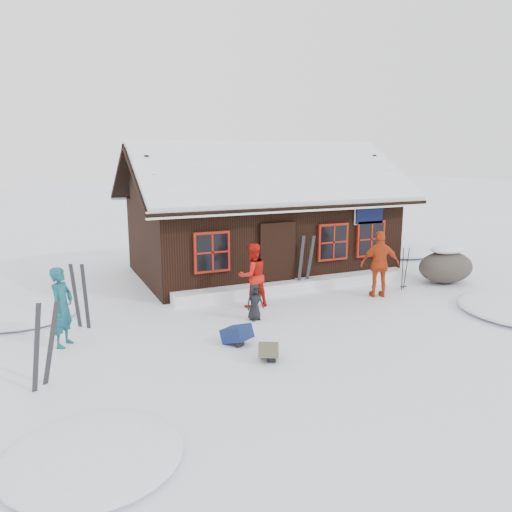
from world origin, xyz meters
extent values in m
plane|color=white|center=(0.00, 0.00, 0.00)|extent=(120.00, 120.00, 0.00)
cube|color=black|center=(1.50, 5.00, 1.25)|extent=(8.00, 5.00, 2.50)
cube|color=black|center=(1.50, 3.52, 3.35)|extent=(8.90, 3.14, 1.88)
cube|color=black|center=(1.50, 6.47, 3.35)|extent=(8.90, 3.14, 1.88)
cube|color=white|center=(1.50, 3.52, 3.49)|extent=(8.72, 3.07, 1.86)
cube|color=white|center=(1.50, 6.47, 3.49)|extent=(8.72, 3.07, 1.86)
cube|color=white|center=(1.50, 5.00, 4.22)|extent=(8.81, 0.22, 0.14)
cube|color=silver|center=(1.50, 2.05, 2.48)|extent=(8.90, 0.10, 0.20)
cube|color=black|center=(0.90, 2.45, 1.00)|extent=(1.00, 0.10, 2.00)
cube|color=black|center=(4.10, 2.42, 2.15)|extent=(1.00, 0.06, 0.60)
cube|color=maroon|center=(-1.10, 2.44, 1.35)|extent=(1.04, 0.10, 1.14)
cube|color=black|center=(-1.10, 2.40, 1.35)|extent=(0.90, 0.04, 1.00)
cube|color=maroon|center=(2.80, 2.44, 1.35)|extent=(1.04, 0.10, 1.14)
cube|color=black|center=(2.80, 2.40, 1.35)|extent=(0.90, 0.04, 1.00)
cube|color=maroon|center=(4.20, 2.44, 1.35)|extent=(1.04, 0.10, 1.14)
cube|color=black|center=(4.20, 2.40, 1.35)|extent=(0.90, 0.04, 1.00)
cube|color=white|center=(1.50, 2.25, 0.17)|extent=(7.60, 0.60, 0.35)
ellipsoid|color=white|center=(-6.00, 3.00, 0.00)|extent=(2.80, 2.80, 0.34)
ellipsoid|color=white|center=(-5.00, -4.00, 0.00)|extent=(2.40, 2.40, 0.29)
ellipsoid|color=white|center=(8.00, 6.00, 0.00)|extent=(4.00, 4.00, 0.48)
imported|color=#124C56|center=(-5.10, 0.47, 0.85)|extent=(0.69, 0.75, 1.71)
imported|color=red|center=(-0.34, 1.38, 0.85)|extent=(0.89, 0.72, 1.71)
imported|color=#B83A12|center=(3.32, 0.78, 0.95)|extent=(1.20, 0.83, 1.89)
imported|color=black|center=(-0.73, 0.36, 0.45)|extent=(0.46, 0.31, 0.90)
ellipsoid|color=#49413A|center=(6.23, 1.22, 0.50)|extent=(1.81, 1.36, 1.00)
ellipsoid|color=white|center=(6.23, 1.22, 0.94)|extent=(1.14, 0.82, 0.25)
cube|color=black|center=(-5.62, -1.43, 0.73)|extent=(0.28, 0.30, 1.55)
cube|color=black|center=(-5.38, -1.32, 0.73)|extent=(0.40, 0.07, 1.55)
cube|color=black|center=(-4.75, 1.59, 0.74)|extent=(0.20, 0.09, 1.57)
cube|color=black|center=(-4.55, 1.44, 0.74)|extent=(0.14, 0.18, 1.57)
cube|color=black|center=(1.57, 2.22, 0.80)|extent=(0.31, 0.11, 1.70)
cube|color=black|center=(1.85, 2.18, 0.80)|extent=(0.28, 0.17, 1.70)
cylinder|color=black|center=(4.43, 1.12, 0.62)|extent=(0.09, 0.12, 1.31)
cylinder|color=black|center=(4.57, 1.12, 0.62)|extent=(0.09, 0.12, 1.31)
cube|color=#11204C|center=(-1.72, -0.94, 0.16)|extent=(0.65, 0.71, 0.31)
cube|color=#4E4C38|center=(-1.46, -1.98, 0.14)|extent=(0.58, 0.64, 0.28)
camera|label=1|loc=(-5.43, -10.33, 4.02)|focal=35.00mm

